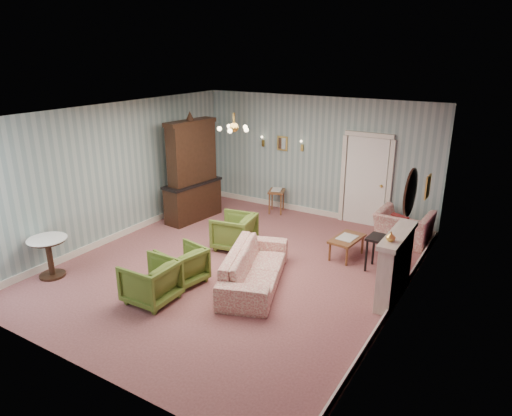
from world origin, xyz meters
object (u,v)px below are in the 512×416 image
Objects in this scene: sofa_chintz at (255,261)px; pedestal_table at (50,257)px; olive_chair_a at (151,280)px; dresser at (192,168)px; coffee_table at (346,247)px; olive_chair_c at (234,230)px; olive_chair_b at (182,263)px; fireplace at (395,266)px; wingback_chair at (404,222)px; side_table_black at (379,254)px.

sofa_chintz reaches higher than pedestal_table.
dresser reaches higher than olive_chair_a.
dresser reaches higher than sofa_chintz.
olive_chair_c is at bearing -159.92° from coffee_table.
dresser is (-1.87, 2.65, 0.91)m from olive_chair_b.
dresser is 5.39m from fireplace.
fireplace is (0.46, -2.40, 0.11)m from wingback_chair.
fireplace is 2.09× the size of side_table_black.
olive_chair_c is at bearing -20.79° from dresser.
side_table_black is (2.84, 3.02, -0.06)m from olive_chair_a.
wingback_chair reaches higher than pedestal_table.
pedestal_table is at bearing 46.16° from wingback_chair.
wingback_chair is at bearing 115.72° from olive_chair_c.
olive_chair_b is 1.28m from sofa_chintz.
olive_chair_a is 0.72× the size of wingback_chair.
sofa_chintz is (1.12, 0.62, 0.07)m from olive_chair_b.
coffee_table is at bearing 138.18° from fireplace.
olive_chair_c is at bearing 179.83° from olive_chair_a.
olive_chair_b is 3.62m from fireplace.
sofa_chintz is at bearing -27.66° from dresser.
fireplace is at bearing 123.81° from olive_chair_b.
side_table_black is (-0.50, 0.85, -0.25)m from fireplace.
olive_chair_b is 0.29× the size of dresser.
wingback_chair is at bearing 43.93° from pedestal_table.
olive_chair_b reaches higher than coffee_table.
olive_chair_b is 0.97× the size of pedestal_table.
sofa_chintz is (1.13, 1.39, 0.04)m from olive_chair_a.
coffee_table is (3.97, -0.15, -1.06)m from dresser.
coffee_table is at bearing 61.51° from wingback_chair.
olive_chair_c is 0.36× the size of sofa_chintz.
sofa_chintz reaches higher than olive_chair_b.
olive_chair_a is 3.99m from fireplace.
dresser is 3.80× the size of side_table_black.
olive_chair_c is at bearing -167.25° from olive_chair_b.
pedestal_table is (-0.31, -3.72, -0.90)m from dresser.
dresser is 3.10× the size of coffee_table.
sofa_chintz is 3.63m from wingback_chair.
dresser is 4.11m from coffee_table.
fireplace is at bearing -41.82° from coffee_table.
olive_chair_c is 2.30m from coffee_table.
dresser is at bearing 175.09° from side_table_black.
side_table_black reaches higher than coffee_table.
side_table_black is at bearing 90.48° from wingback_chair.
olive_chair_c reaches higher than olive_chair_a.
wingback_chair reaches higher than olive_chair_a.
wingback_chair is 4.94m from dresser.
dresser reaches higher than coffee_table.
side_table_black is (2.88, 0.54, -0.06)m from olive_chair_c.
dresser is 1.82× the size of fireplace.
dresser is 4.80m from side_table_black.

